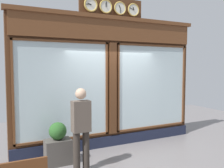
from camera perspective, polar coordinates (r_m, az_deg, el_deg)
name	(u,v)px	position (r m, az deg, el deg)	size (l,w,h in m)	color
shop_facade	(110,81)	(6.44, -0.50, 0.73)	(5.21, 0.42, 3.90)	#4C2B16
pedestrian	(81,126)	(4.91, -7.32, -9.86)	(0.37, 0.23, 1.69)	#312A24
planter_box	(58,152)	(5.54, -12.64, -15.40)	(0.56, 0.36, 0.54)	#4C4742
planter_shrub	(58,131)	(5.41, -12.72, -10.80)	(0.38, 0.38, 0.38)	#285623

